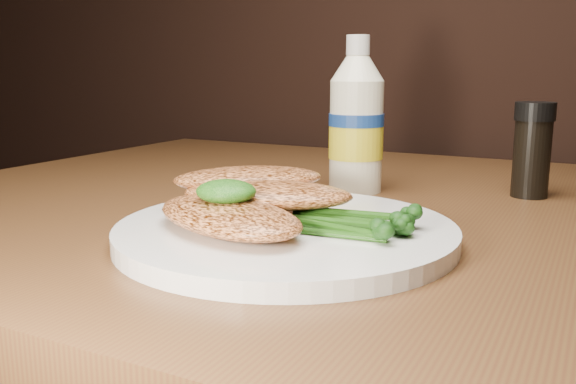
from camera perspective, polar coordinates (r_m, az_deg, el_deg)
The scene contains 8 objects.
plate at distance 0.52m, azimuth -0.20°, elevation -3.76°, with size 0.29×0.29×0.01m, color white.
chicken_front at distance 0.49m, azimuth -5.57°, elevation -2.23°, with size 0.16×0.08×0.02m, color #EB874A.
chicken_mid at distance 0.53m, azimuth -1.96°, elevation -0.22°, with size 0.15×0.08×0.02m, color #EB874A.
chicken_back at distance 0.57m, azimuth -3.70°, elevation 1.27°, with size 0.14×0.07×0.02m, color #EB874A.
pesto_front at distance 0.50m, azimuth -5.77°, elevation 0.06°, with size 0.05×0.05×0.02m, color #08380A.
broccolini_bundle at distance 0.50m, azimuth 4.61°, elevation -2.26°, with size 0.14×0.11×0.02m, color #205011, non-canonical shape.
mayo_bottle at distance 0.72m, azimuth 6.38°, elevation 7.14°, with size 0.06×0.06×0.18m, color white, non-canonical shape.
pepper_grinder at distance 0.74m, azimuth 21.73°, elevation 3.64°, with size 0.04×0.04×0.11m, color black, non-canonical shape.
Camera 1 is at (0.16, 0.44, 0.89)m, focal length 38.28 mm.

